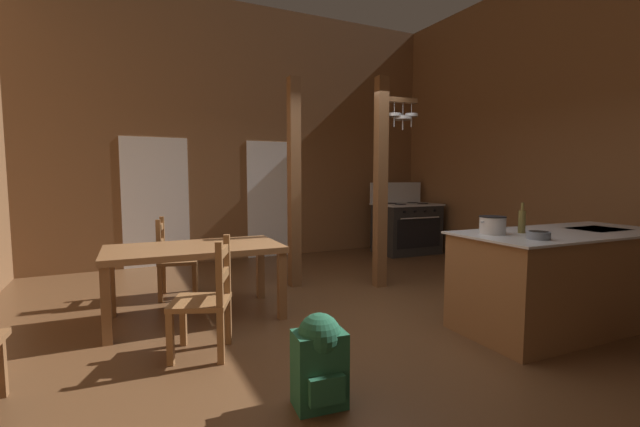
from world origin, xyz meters
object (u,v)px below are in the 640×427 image
stove_range (406,227)px  stockpot_on_counter (493,225)px  ladderback_chair_by_post (207,299)px  bottle_tall_on_counter (522,221)px  ladderback_chair_near_window (173,259)px  mixing_bowl_on_counter (539,235)px  dining_table (195,255)px  backpack (319,358)px  kitchen_island (563,279)px

stove_range → stockpot_on_counter: 4.01m
ladderback_chair_by_post → stove_range: bearing=34.5°
bottle_tall_on_counter → stove_range: bearing=67.6°
ladderback_chair_near_window → mixing_bowl_on_counter: bearing=-48.3°
dining_table → backpack: bearing=-78.2°
kitchen_island → stove_range: bearing=74.7°
mixing_bowl_on_counter → bottle_tall_on_counter: size_ratio=0.65×
dining_table → mixing_bowl_on_counter: 3.18m
stove_range → bottle_tall_on_counter: size_ratio=4.70×
dining_table → stockpot_on_counter: stockpot_on_counter is taller
stove_range → ladderback_chair_near_window: bearing=-166.0°
ladderback_chair_near_window → bottle_tall_on_counter: bottle_tall_on_counter is taller
stove_range → ladderback_chair_by_post: bearing=-145.5°
kitchen_island → ladderback_chair_by_post: bearing=165.2°
dining_table → stockpot_on_counter: (2.37, -1.60, 0.35)m
stockpot_on_counter → kitchen_island: bearing=-13.1°
backpack → stockpot_on_counter: 2.11m
dining_table → stove_range: bearing=25.2°
kitchen_island → dining_table: size_ratio=1.27×
dining_table → ladderback_chair_by_post: bearing=-93.7°
backpack → dining_table: bearing=101.8°
ladderback_chair_near_window → stockpot_on_counter: 3.56m
stove_range → stockpot_on_counter: stove_range is taller
ladderback_chair_near_window → bottle_tall_on_counter: bearing=-42.8°
bottle_tall_on_counter → kitchen_island: bearing=-12.4°
stove_range → stockpot_on_counter: bearing=-116.7°
ladderback_chair_near_window → bottle_tall_on_counter: size_ratio=3.38×
ladderback_chair_by_post → bottle_tall_on_counter: bearing=-15.2°
ladderback_chair_by_post → bottle_tall_on_counter: size_ratio=3.38×
backpack → ladderback_chair_near_window: bearing=100.4°
dining_table → backpack: 2.09m
bottle_tall_on_counter → mixing_bowl_on_counter: bearing=-122.1°
stove_range → bottle_tall_on_counter: 3.97m
kitchen_island → ladderback_chair_near_window: bearing=140.6°
backpack → bottle_tall_on_counter: 2.38m
stove_range → backpack: bearing=-133.2°
dining_table → mixing_bowl_on_counter: (2.46, -1.99, 0.30)m
ladderback_chair_by_post → bottle_tall_on_counter: 2.88m
ladderback_chair_near_window → ladderback_chair_by_post: size_ratio=1.00×
ladderback_chair_near_window → stockpot_on_counter: size_ratio=3.10×
ladderback_chair_near_window → stove_range: bearing=14.0°
stove_range → dining_table: stove_range is taller
backpack → bottle_tall_on_counter: bearing=8.9°
stockpot_on_counter → ladderback_chair_by_post: bearing=164.7°
dining_table → ladderback_chair_by_post: (-0.06, -0.93, -0.20)m
ladderback_chair_by_post → mixing_bowl_on_counter: bearing=-22.8°
backpack → mixing_bowl_on_counter: 2.14m
stove_range → ladderback_chair_by_post: (-4.21, -2.89, -0.03)m
stockpot_on_counter → dining_table: bearing=146.0°
kitchen_island → ladderback_chair_by_post: ladderback_chair_by_post is taller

